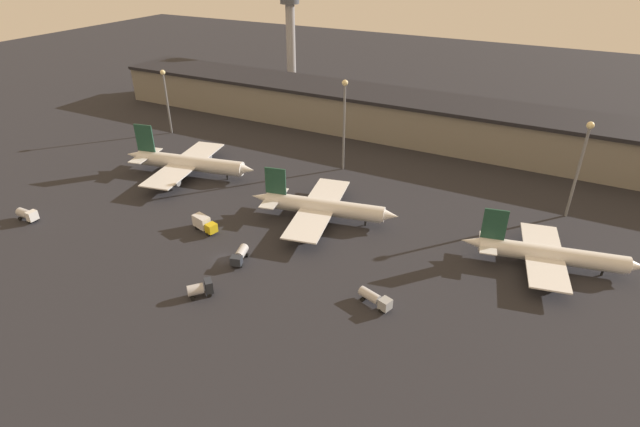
# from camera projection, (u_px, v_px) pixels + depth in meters

# --- Properties ---
(ground) EXTENTS (600.00, 600.00, 0.00)m
(ground) POSITION_uv_depth(u_px,v_px,m) (224.00, 259.00, 113.75)
(ground) COLOR #26262B
(terminal_building) EXTENTS (224.49, 24.36, 14.84)m
(terminal_building) POSITION_uv_depth(u_px,v_px,m) (379.00, 113.00, 183.27)
(terminal_building) COLOR gray
(terminal_building) RESTS_ON ground
(airplane_0) EXTENTS (42.95, 36.60, 14.69)m
(airplane_0) POSITION_uv_depth(u_px,v_px,m) (188.00, 163.00, 151.94)
(airplane_0) COLOR white
(airplane_0) RESTS_ON ground
(airplane_1) EXTENTS (38.92, 34.80, 12.91)m
(airplane_1) POSITION_uv_depth(u_px,v_px,m) (322.00, 207.00, 127.87)
(airplane_1) COLOR white
(airplane_1) RESTS_ON ground
(airplane_2) EXTENTS (37.99, 27.61, 12.66)m
(airplane_2) POSITION_uv_depth(u_px,v_px,m) (549.00, 255.00, 109.32)
(airplane_2) COLOR white
(airplane_2) RESTS_ON ground
(service_vehicle_0) EXTENTS (3.95, 6.70, 2.83)m
(service_vehicle_0) POSITION_uv_depth(u_px,v_px,m) (240.00, 255.00, 112.06)
(service_vehicle_0) COLOR #282D38
(service_vehicle_0) RESTS_ON ground
(service_vehicle_1) EXTENTS (5.90, 2.48, 3.14)m
(service_vehicle_1) POSITION_uv_depth(u_px,v_px,m) (27.00, 214.00, 128.21)
(service_vehicle_1) COLOR white
(service_vehicle_1) RESTS_ON ground
(service_vehicle_2) EXTENTS (7.58, 4.25, 2.85)m
(service_vehicle_2) POSITION_uv_depth(u_px,v_px,m) (375.00, 299.00, 98.67)
(service_vehicle_2) COLOR #9EA3A8
(service_vehicle_2) RESTS_ON ground
(service_vehicle_3) EXTENTS (7.59, 4.13, 3.70)m
(service_vehicle_3) POSITION_uv_depth(u_px,v_px,m) (204.00, 223.00, 123.64)
(service_vehicle_3) COLOR gold
(service_vehicle_3) RESTS_ON ground
(service_vehicle_4) EXTENTS (5.11, 5.33, 3.39)m
(service_vehicle_4) POSITION_uv_depth(u_px,v_px,m) (200.00, 289.00, 101.22)
(service_vehicle_4) COLOR #282D38
(service_vehicle_4) RESTS_ON ground
(lamp_post_0) EXTENTS (1.80, 1.80, 23.29)m
(lamp_post_0) POSITION_uv_depth(u_px,v_px,m) (166.00, 93.00, 178.82)
(lamp_post_0) COLOR slate
(lamp_post_0) RESTS_ON ground
(lamp_post_1) EXTENTS (1.80, 1.80, 28.11)m
(lamp_post_1) POSITION_uv_depth(u_px,v_px,m) (344.00, 115.00, 148.89)
(lamp_post_1) COLOR slate
(lamp_post_1) RESTS_ON ground
(lamp_post_2) EXTENTS (1.80, 1.80, 25.74)m
(lamp_post_2) POSITION_uv_depth(u_px,v_px,m) (581.00, 158.00, 123.25)
(lamp_post_2) COLOR slate
(lamp_post_2) RESTS_ON ground
(control_tower) EXTENTS (9.00, 9.00, 43.22)m
(control_tower) POSITION_uv_depth(u_px,v_px,m) (290.00, 29.00, 239.76)
(control_tower) COLOR #99999E
(control_tower) RESTS_ON ground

